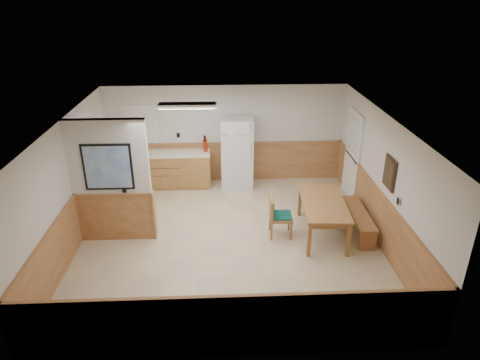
{
  "coord_description": "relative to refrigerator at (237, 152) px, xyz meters",
  "views": [
    {
      "loc": [
        -0.12,
        -7.38,
        4.69
      ],
      "look_at": [
        0.24,
        0.4,
        1.15
      ],
      "focal_mm": 32.0,
      "sensor_mm": 36.0,
      "label": 1
    }
  ],
  "objects": [
    {
      "name": "dining_chair",
      "position": [
        0.69,
        -2.48,
        -0.4
      ],
      "size": [
        0.65,
        0.47,
        0.85
      ],
      "rotation": [
        0.0,
        0.0,
        -0.04
      ],
      "color": "#A15C3B",
      "rests_on": "ground"
    },
    {
      "name": "right_wall",
      "position": [
        2.72,
        -2.63,
        0.36
      ],
      "size": [
        0.02,
        6.0,
        2.5
      ],
      "primitive_type": "cube",
      "color": "silver",
      "rests_on": "ground"
    },
    {
      "name": "refrigerator",
      "position": [
        0.0,
        0.0,
        0.0
      ],
      "size": [
        0.81,
        0.73,
        1.79
      ],
      "rotation": [
        0.0,
        0.0,
        -0.04
      ],
      "color": "silver",
      "rests_on": "ground"
    },
    {
      "name": "kitchen_counter",
      "position": [
        -1.49,
        0.05,
        -0.43
      ],
      "size": [
        2.2,
        0.61,
        1.0
      ],
      "color": "#A66E3B",
      "rests_on": "ground"
    },
    {
      "name": "left_wall",
      "position": [
        -3.28,
        -2.63,
        0.36
      ],
      "size": [
        0.02,
        6.0,
        2.5
      ],
      "primitive_type": "cube",
      "color": "silver",
      "rests_on": "ground"
    },
    {
      "name": "fluorescent_fixture",
      "position": [
        -1.08,
        -1.33,
        1.55
      ],
      "size": [
        1.2,
        0.3,
        0.09
      ],
      "color": "white",
      "rests_on": "ceiling"
    },
    {
      "name": "dining_bench",
      "position": [
        2.41,
        -2.41,
        -0.55
      ],
      "size": [
        0.38,
        1.54,
        0.45
      ],
      "rotation": [
        0.0,
        0.0,
        -0.03
      ],
      "color": "#A15C3B",
      "rests_on": "ground"
    },
    {
      "name": "soap_bottle",
      "position": [
        -2.48,
        0.03,
        0.1
      ],
      "size": [
        0.07,
        0.07,
        0.19
      ],
      "primitive_type": "cylinder",
      "rotation": [
        0.0,
        0.0,
        -0.08
      ],
      "color": "#198E2C",
      "rests_on": "kitchen_counter"
    },
    {
      "name": "back_wall",
      "position": [
        -0.28,
        0.37,
        0.36
      ],
      "size": [
        6.0,
        0.02,
        2.5
      ],
      "primitive_type": "cube",
      "color": "silver",
      "rests_on": "ground"
    },
    {
      "name": "dining_table",
      "position": [
        1.63,
        -2.49,
        -0.24
      ],
      "size": [
        0.96,
        1.75,
        0.75
      ],
      "rotation": [
        0.0,
        0.0,
        -0.06
      ],
      "color": "#A15C3B",
      "rests_on": "ground"
    },
    {
      "name": "partition_wall",
      "position": [
        -2.53,
        -2.43,
        0.34
      ],
      "size": [
        1.5,
        0.2,
        2.5
      ],
      "color": "silver",
      "rests_on": "ground"
    },
    {
      "name": "wainscot_left",
      "position": [
        -3.26,
        -2.63,
        -0.39
      ],
      "size": [
        0.04,
        6.0,
        1.0
      ],
      "primitive_type": "cube",
      "color": "#BC814B",
      "rests_on": "ground"
    },
    {
      "name": "fire_extinguisher",
      "position": [
        -0.8,
        0.1,
        0.19
      ],
      "size": [
        0.11,
        0.11,
        0.41
      ],
      "rotation": [
        0.0,
        0.0,
        0.12
      ],
      "color": "#A81D09",
      "rests_on": "kitchen_counter"
    },
    {
      "name": "wainscot_back",
      "position": [
        -0.28,
        0.35,
        -0.39
      ],
      "size": [
        6.0,
        0.04,
        1.0
      ],
      "primitive_type": "cube",
      "color": "#BC814B",
      "rests_on": "ground"
    },
    {
      "name": "kitchen_window",
      "position": [
        -2.38,
        0.35,
        0.66
      ],
      "size": [
        0.8,
        0.04,
        1.0
      ],
      "color": "white",
      "rests_on": "back_wall"
    },
    {
      "name": "ceiling",
      "position": [
        -0.28,
        -2.63,
        1.61
      ],
      "size": [
        6.0,
        6.0,
        0.02
      ],
      "primitive_type": "cube",
      "color": "white",
      "rests_on": "back_wall"
    },
    {
      "name": "wall_painting",
      "position": [
        2.69,
        -2.93,
        0.66
      ],
      "size": [
        0.04,
        0.5,
        0.6
      ],
      "color": "#341F14",
      "rests_on": "right_wall"
    },
    {
      "name": "wainscot_right",
      "position": [
        2.7,
        -2.63,
        -0.39
      ],
      "size": [
        0.04,
        6.0,
        1.0
      ],
      "primitive_type": "cube",
      "color": "#BC814B",
      "rests_on": "ground"
    },
    {
      "name": "exterior_door",
      "position": [
        2.68,
        -0.73,
        0.16
      ],
      "size": [
        0.07,
        1.02,
        2.15
      ],
      "color": "white",
      "rests_on": "ground"
    },
    {
      "name": "ground",
      "position": [
        -0.28,
        -2.63,
        -0.89
      ],
      "size": [
        6.0,
        6.0,
        0.0
      ],
      "primitive_type": "plane",
      "color": "tan",
      "rests_on": "ground"
    }
  ]
}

